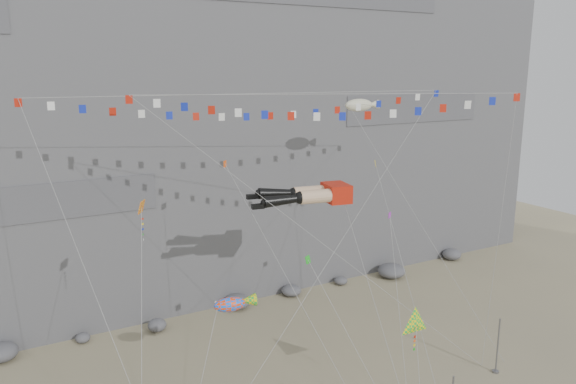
% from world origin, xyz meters
% --- Properties ---
extents(cliff, '(80.00, 28.00, 50.00)m').
position_xyz_m(cliff, '(0.00, 32.00, 25.00)').
color(cliff, slate).
rests_on(cliff, ground).
extents(talus_boulders, '(60.00, 3.00, 1.20)m').
position_xyz_m(talus_boulders, '(0.00, 17.00, 0.60)').
color(talus_boulders, '#595A5E').
rests_on(talus_boulders, ground).
extents(anchor_pole_right, '(0.12, 0.12, 4.35)m').
position_xyz_m(anchor_pole_right, '(12.14, -3.15, 2.18)').
color(anchor_pole_right, slate).
rests_on(anchor_pole_right, ground).
extents(legs_kite, '(7.77, 14.82, 18.44)m').
position_xyz_m(legs_kite, '(0.85, 5.28, 13.28)').
color(legs_kite, '#B61B0B').
rests_on(legs_kite, ground).
extents(flag_banner_upper, '(32.11, 14.78, 26.74)m').
position_xyz_m(flag_banner_upper, '(-1.43, 9.03, 20.46)').
color(flag_banner_upper, '#B61B0B').
rests_on(flag_banner_upper, ground).
extents(flag_banner_lower, '(23.84, 10.37, 23.96)m').
position_xyz_m(flag_banner_lower, '(0.65, 2.54, 20.63)').
color(flag_banner_lower, '#B61B0B').
rests_on(flag_banner_lower, ground).
extents(harlequin_kite, '(4.29, 10.45, 17.29)m').
position_xyz_m(harlequin_kite, '(-11.72, 4.41, 14.01)').
color(harlequin_kite, red).
rests_on(harlequin_kite, ground).
extents(fish_windsock, '(7.79, 6.96, 11.41)m').
position_xyz_m(fish_windsock, '(-7.08, 2.08, 7.62)').
color(fish_windsock, '#F4400C').
rests_on(fish_windsock, ground).
extents(delta_kite, '(2.85, 3.22, 7.88)m').
position_xyz_m(delta_kite, '(3.19, -3.89, 6.33)').
color(delta_kite, yellow).
rests_on(delta_kite, ground).
extents(blimp_windsock, '(6.93, 13.76, 23.72)m').
position_xyz_m(blimp_windsock, '(8.95, 10.52, 19.17)').
color(blimp_windsock, beige).
rests_on(blimp_windsock, ground).
extents(small_kite_a, '(4.23, 14.57, 21.06)m').
position_xyz_m(small_kite_a, '(-4.15, 8.70, 15.10)').
color(small_kite_a, '#FF5915').
rests_on(small_kite_a, ground).
extents(small_kite_b, '(5.27, 8.99, 14.86)m').
position_xyz_m(small_kite_b, '(6.81, 3.32, 11.08)').
color(small_kite_b, purple).
rests_on(small_kite_b, ground).
extents(small_kite_c, '(2.98, 8.51, 12.80)m').
position_xyz_m(small_kite_c, '(-1.59, 1.39, 9.74)').
color(small_kite_c, green).
rests_on(small_kite_c, ground).
extents(small_kite_d, '(6.30, 15.95, 21.69)m').
position_xyz_m(small_kite_d, '(9.36, 8.39, 14.12)').
color(small_kite_d, yellow).
rests_on(small_kite_d, ground).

